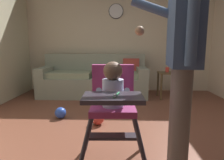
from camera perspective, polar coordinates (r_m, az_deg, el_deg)
name	(u,v)px	position (r m, az deg, el deg)	size (l,w,h in m)	color
ground	(117,148)	(2.27, 1.50, -18.67)	(5.78, 6.96, 0.10)	brown
wall_far	(119,35)	(4.72, 1.93, 12.59)	(4.98, 0.06, 2.56)	beige
couch	(94,80)	(4.28, -5.10, 0.13)	(2.21, 0.86, 0.86)	gray
high_chair	(113,97)	(1.64, 0.25, -4.79)	(0.63, 0.74, 0.91)	#332E37
adult_standing	(182,59)	(1.60, 19.20, 5.62)	(0.51, 0.53, 1.64)	#655E56
toy_ball	(98,118)	(2.70, -4.08, -10.75)	(0.18, 0.18, 0.18)	#D13D33
toy_ball_second	(61,113)	(3.02, -14.40, -9.00)	(0.16, 0.16, 0.16)	#284CB7
side_table	(168,79)	(4.14, 15.70, 0.21)	(0.40, 0.40, 0.52)	brown
sippy_cup	(167,70)	(4.11, 15.38, 2.82)	(0.07, 0.07, 0.10)	#D13D33
wall_clock	(116,11)	(4.73, 1.14, 18.93)	(0.33, 0.04, 0.33)	white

